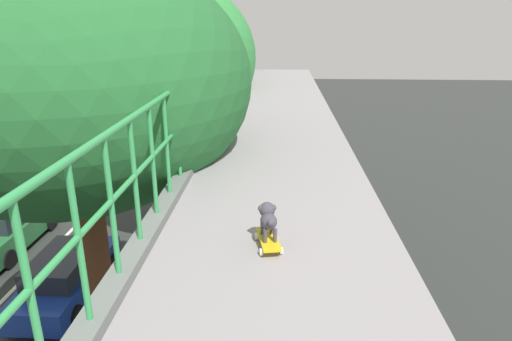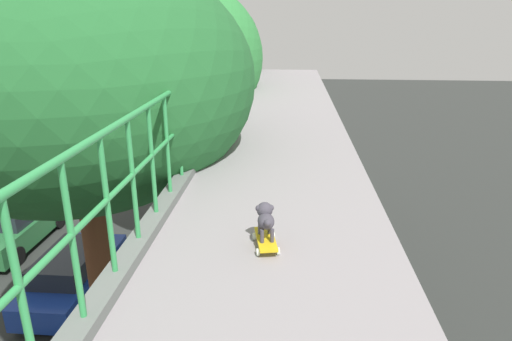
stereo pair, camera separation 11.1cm
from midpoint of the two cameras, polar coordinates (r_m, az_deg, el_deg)
name	(u,v)px [view 2 (the right image)]	position (r m, az deg, el deg)	size (l,w,h in m)	color
car_blue_fifth	(74,273)	(14.41, -22.30, -12.16)	(1.78, 4.28, 1.44)	#193699
car_green_sixth	(17,225)	(18.24, -28.32, -6.26)	(1.81, 4.30, 1.52)	#256634
city_bus	(124,118)	(28.64, -16.55, 6.51)	(2.62, 10.81, 3.49)	beige
roadside_tree_mid	(77,84)	(7.63, -21.72, 10.34)	(5.65, 5.65, 8.92)	brown
roadside_tree_far	(182,59)	(13.81, -9.31, 14.03)	(4.86, 4.86, 8.96)	brown
roadside_tree_farthest	(211,42)	(18.01, -5.67, 16.18)	(3.70, 3.70, 8.60)	#4B3A29
toy_skateboard	(266,240)	(4.12, 2.06, -8.94)	(0.27, 0.49, 0.09)	gold
small_dog	(265,217)	(4.05, 2.02, -6.05)	(0.20, 0.35, 0.31)	#433F4A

